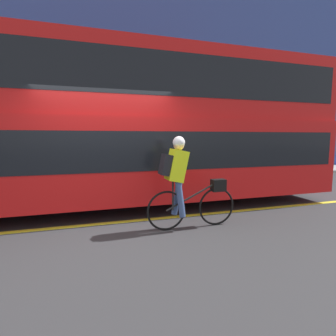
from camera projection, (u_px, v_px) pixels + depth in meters
ground_plane at (110, 228)px, 4.71m from camera, size 80.00×80.00×0.00m
road_center_line at (109, 223)px, 4.99m from camera, size 50.00×0.14×0.01m
sidewalk_curb at (98, 179)px, 9.90m from camera, size 60.00×2.03×0.12m
building_facade at (93, 65)px, 10.49m from camera, size 60.00×0.30×9.06m
bus at (140, 123)px, 6.14m from camera, size 9.11×2.51×3.51m
cyclist_on_bike at (183, 180)px, 4.60m from camera, size 1.68×0.32×1.65m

